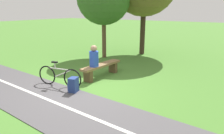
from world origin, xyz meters
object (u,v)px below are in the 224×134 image
Objects in this scene: bicycle at (59,76)px; person_seated at (94,57)px; backpack at (73,85)px; bench at (101,68)px.

person_seated is at bearing 54.65° from bicycle.
backpack is at bearing -20.41° from bicycle.
bench is 1.67m from bicycle.
bicycle reaches higher than backpack.
person_seated is at bearing -0.00° from bench.
bench is 4.12× the size of backpack.
bicycle is (1.57, -0.55, 0.01)m from bench.
bicycle is 3.46× the size of backpack.
backpack is at bearing 10.08° from bench.
bench is 0.63m from person_seated.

